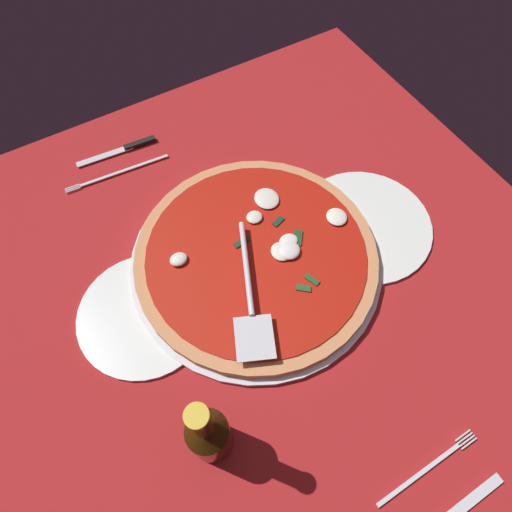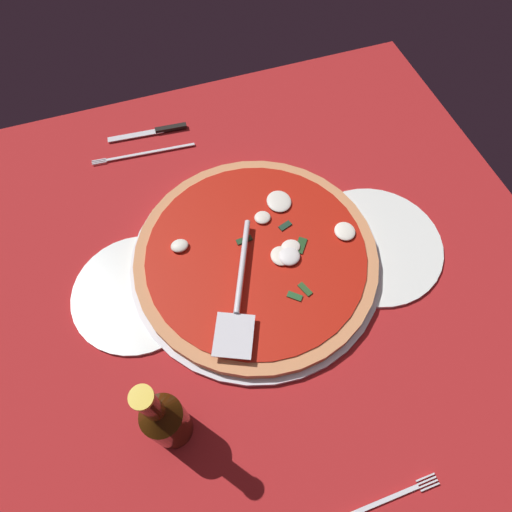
{
  "view_description": "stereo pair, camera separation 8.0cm",
  "coord_description": "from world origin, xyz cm",
  "px_view_note": "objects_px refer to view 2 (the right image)",
  "views": [
    {
      "loc": [
        -18.63,
        -28.83,
        71.67
      ],
      "look_at": [
        1.18,
        5.09,
        2.4
      ],
      "focal_mm": 31.02,
      "sensor_mm": 36.0,
      "label": 1
    },
    {
      "loc": [
        -11.39,
        -32.12,
        71.67
      ],
      "look_at": [
        1.18,
        5.09,
        2.4
      ],
      "focal_mm": 31.02,
      "sensor_mm": 36.0,
      "label": 2
    }
  ],
  "objects_px": {
    "place_setting_far": "(150,143)",
    "beer_bottle": "(165,419)",
    "pizza": "(257,255)",
    "pizza_server": "(239,294)",
    "dinner_plate_right": "(373,245)",
    "dinner_plate_left": "(138,293)"
  },
  "relations": [
    {
      "from": "pizza_server",
      "to": "place_setting_far",
      "type": "height_order",
      "value": "pizza_server"
    },
    {
      "from": "pizza_server",
      "to": "pizza",
      "type": "bearing_deg",
      "value": 166.63
    },
    {
      "from": "dinner_plate_right",
      "to": "beer_bottle",
      "type": "bearing_deg",
      "value": -155.3
    },
    {
      "from": "dinner_plate_left",
      "to": "place_setting_far",
      "type": "height_order",
      "value": "place_setting_far"
    },
    {
      "from": "pizza_server",
      "to": "place_setting_far",
      "type": "relative_size",
      "value": 1.12
    },
    {
      "from": "place_setting_far",
      "to": "beer_bottle",
      "type": "height_order",
      "value": "beer_bottle"
    },
    {
      "from": "pizza_server",
      "to": "beer_bottle",
      "type": "height_order",
      "value": "beer_bottle"
    },
    {
      "from": "beer_bottle",
      "to": "place_setting_far",
      "type": "bearing_deg",
      "value": 81.59
    },
    {
      "from": "dinner_plate_right",
      "to": "pizza",
      "type": "bearing_deg",
      "value": 170.18
    },
    {
      "from": "beer_bottle",
      "to": "pizza_server",
      "type": "bearing_deg",
      "value": 46.06
    },
    {
      "from": "pizza",
      "to": "place_setting_far",
      "type": "distance_m",
      "value": 0.37
    },
    {
      "from": "pizza",
      "to": "place_setting_far",
      "type": "height_order",
      "value": "pizza"
    },
    {
      "from": "dinner_plate_right",
      "to": "place_setting_far",
      "type": "height_order",
      "value": "place_setting_far"
    },
    {
      "from": "dinner_plate_left",
      "to": "place_setting_far",
      "type": "relative_size",
      "value": 1.06
    },
    {
      "from": "dinner_plate_right",
      "to": "pizza_server",
      "type": "distance_m",
      "value": 0.28
    },
    {
      "from": "beer_bottle",
      "to": "dinner_plate_right",
      "type": "bearing_deg",
      "value": 24.7
    },
    {
      "from": "dinner_plate_left",
      "to": "place_setting_far",
      "type": "xyz_separation_m",
      "value": [
        0.09,
        0.35,
        -0.0
      ]
    },
    {
      "from": "place_setting_far",
      "to": "beer_bottle",
      "type": "bearing_deg",
      "value": 86.12
    },
    {
      "from": "pizza",
      "to": "pizza_server",
      "type": "distance_m",
      "value": 0.1
    },
    {
      "from": "dinner_plate_right",
      "to": "pizza",
      "type": "distance_m",
      "value": 0.22
    },
    {
      "from": "dinner_plate_left",
      "to": "pizza_server",
      "type": "xyz_separation_m",
      "value": [
        0.16,
        -0.08,
        0.04
      ]
    },
    {
      "from": "dinner_plate_right",
      "to": "pizza_server",
      "type": "height_order",
      "value": "pizza_server"
    }
  ]
}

